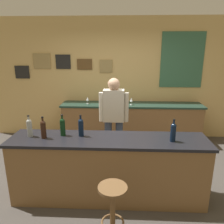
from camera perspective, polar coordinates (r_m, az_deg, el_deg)
ground_plane at (r=3.77m, az=-0.52°, el=-17.48°), size 10.00×10.00×0.00m
back_wall at (r=5.21m, az=0.92°, el=8.68°), size 6.00×0.09×2.80m
bar_counter at (r=3.19m, az=-0.95°, el=-14.54°), size 2.72×0.60×0.92m
side_counter at (r=5.06m, az=5.05°, el=-2.81°), size 3.17×0.56×0.90m
bartender at (r=3.86m, az=0.45°, el=-1.23°), size 0.52×0.21×1.62m
bar_stool at (r=2.58m, az=0.16°, el=-22.98°), size 0.32×0.32×0.68m
wine_bottle_a at (r=3.21m, az=-20.80°, el=-3.70°), size 0.07×0.07×0.31m
wine_bottle_b at (r=3.09m, az=-17.54°, el=-4.17°), size 0.07×0.07×0.31m
wine_bottle_c at (r=3.11m, az=-12.81°, el=-3.64°), size 0.07×0.07×0.31m
wine_bottle_d at (r=3.05m, az=-8.15°, el=-3.83°), size 0.07×0.07×0.31m
wine_bottle_e at (r=2.95m, az=15.73°, el=-4.95°), size 0.07×0.07×0.31m
wine_glass_a at (r=4.93m, az=-6.41°, el=3.39°), size 0.07×0.07×0.16m
wine_glass_b at (r=4.92m, az=0.48°, el=3.46°), size 0.07×0.07×0.16m
wine_glass_c at (r=4.83m, az=5.10°, el=3.16°), size 0.07×0.07×0.16m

